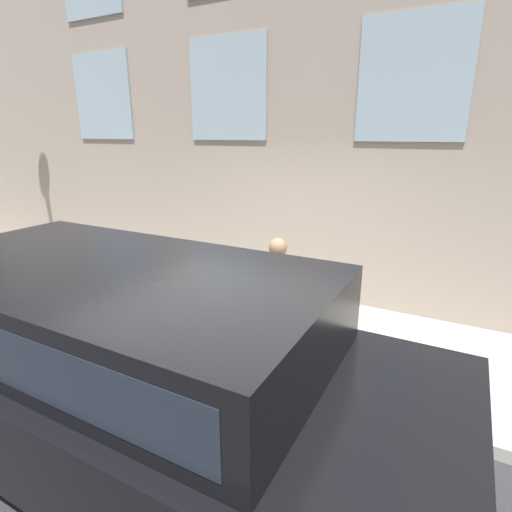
# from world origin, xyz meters

# --- Properties ---
(ground_plane) EXTENTS (80.00, 80.00, 0.00)m
(ground_plane) POSITION_xyz_m (0.00, 0.00, 0.00)
(ground_plane) COLOR #2D2D30
(sidewalk) EXTENTS (2.25, 60.00, 0.13)m
(sidewalk) POSITION_xyz_m (1.13, 0.00, 0.06)
(sidewalk) COLOR #B2ADA3
(sidewalk) RESTS_ON ground_plane
(fire_hydrant) EXTENTS (0.28, 0.40, 0.72)m
(fire_hydrant) POSITION_xyz_m (0.58, 0.22, 0.49)
(fire_hydrant) COLOR red
(fire_hydrant) RESTS_ON sidewalk
(person) EXTENTS (0.31, 0.21, 1.30)m
(person) POSITION_xyz_m (0.67, -0.29, 0.91)
(person) COLOR #998466
(person) RESTS_ON sidewalk
(parked_truck_black_near) EXTENTS (1.90, 5.26, 1.63)m
(parked_truck_black_near) POSITION_xyz_m (-1.31, 0.23, 0.97)
(parked_truck_black_near) COLOR black
(parked_truck_black_near) RESTS_ON ground_plane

